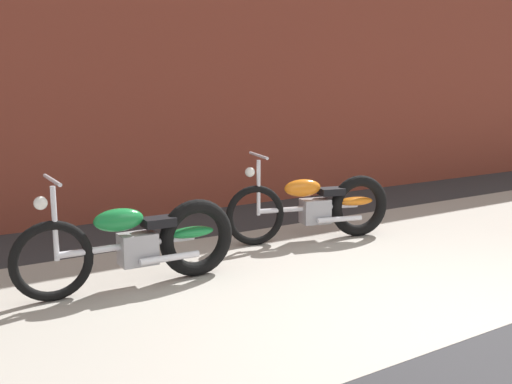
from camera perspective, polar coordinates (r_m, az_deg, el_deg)
ground_plane at (r=4.54m, az=20.85°, el=-13.03°), size 80.00×80.00×0.00m
sidewalk_slab at (r=5.67m, az=6.38°, el=-7.75°), size 36.00×3.50×0.01m
brick_building_wall at (r=8.37m, az=-8.83°, el=13.58°), size 36.00×0.50×4.52m
motorcycle_green at (r=5.26m, az=-10.72°, el=-4.77°), size 2.01×0.58×1.03m
motorcycle_orange at (r=6.77m, az=6.42°, el=-1.35°), size 1.97×0.76×1.03m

